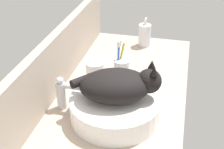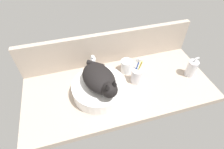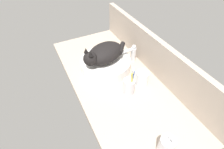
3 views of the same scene
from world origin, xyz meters
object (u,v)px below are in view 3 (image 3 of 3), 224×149
sink_basin (106,64)px  water_glass (142,79)px  faucet (132,53)px  cat (104,53)px  toothbrush_cup (129,86)px  soap_dispenser (166,147)px

sink_basin → water_glass: size_ratio=3.63×
sink_basin → faucet: size_ratio=2.44×
cat → sink_basin: bearing=110.1°
cat → water_glass: size_ratio=3.48×
water_glass → faucet: bearing=165.2°
sink_basin → cat: (0.47, -1.29, 9.82)cm
toothbrush_cup → water_glass: 11.52cm
sink_basin → toothbrush_cup: 25.56cm
sink_basin → soap_dispenser: bearing=-1.2°
water_glass → soap_dispenser: bearing=-20.8°
soap_dispenser → sink_basin: bearing=178.8°
faucet → water_glass: size_ratio=1.49×
sink_basin → water_glass: bearing=32.3°
faucet → soap_dispenser: soap_dispenser is taller
cat → soap_dispenser: cat is taller
faucet → soap_dispenser: bearing=-18.8°
cat → water_glass: 28.58cm
sink_basin → faucet: 20.21cm
faucet → water_glass: (21.76, -5.77, -3.22)cm
cat → toothbrush_cup: (24.87, 4.38, -8.53)cm
water_glass → toothbrush_cup: bearing=-75.2°
toothbrush_cup → water_glass: size_ratio=2.05×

